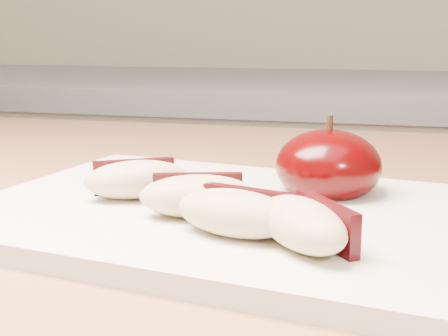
# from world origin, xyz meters

# --- Properties ---
(back_cabinet) EXTENTS (2.40, 0.62, 0.94)m
(back_cabinet) POSITION_xyz_m (0.00, 1.20, 0.47)
(back_cabinet) COLOR silver
(back_cabinet) RESTS_ON ground
(cutting_board) EXTENTS (0.36, 0.29, 0.01)m
(cutting_board) POSITION_xyz_m (0.07, 0.40, 0.91)
(cutting_board) COLOR beige
(cutting_board) RESTS_ON island_counter
(apple_half) EXTENTS (0.10, 0.10, 0.06)m
(apple_half) POSITION_xyz_m (0.13, 0.45, 0.93)
(apple_half) COLOR black
(apple_half) RESTS_ON cutting_board
(apple_wedge_a) EXTENTS (0.08, 0.07, 0.03)m
(apple_wedge_a) POSITION_xyz_m (0.01, 0.40, 0.93)
(apple_wedge_a) COLOR tan
(apple_wedge_a) RESTS_ON cutting_board
(apple_wedge_b) EXTENTS (0.08, 0.05, 0.03)m
(apple_wedge_b) POSITION_xyz_m (0.06, 0.37, 0.93)
(apple_wedge_b) COLOR tan
(apple_wedge_b) RESTS_ON cutting_board
(apple_wedge_c) EXTENTS (0.08, 0.05, 0.03)m
(apple_wedge_c) POSITION_xyz_m (0.09, 0.34, 0.93)
(apple_wedge_c) COLOR tan
(apple_wedge_c) RESTS_ON cutting_board
(apple_wedge_d) EXTENTS (0.07, 0.08, 0.03)m
(apple_wedge_d) POSITION_xyz_m (0.13, 0.33, 0.93)
(apple_wedge_d) COLOR tan
(apple_wedge_d) RESTS_ON cutting_board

